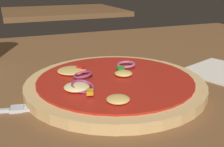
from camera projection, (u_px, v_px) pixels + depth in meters
dining_table at (118, 99)px, 0.45m from camera, size 1.37×1.05×0.03m
pizza at (116, 83)px, 0.46m from camera, size 0.30×0.30×0.03m
napkin at (220, 71)px, 0.54m from camera, size 0.17×0.16×0.00m
background_table at (63, 12)px, 1.67m from camera, size 0.70×0.56×0.03m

